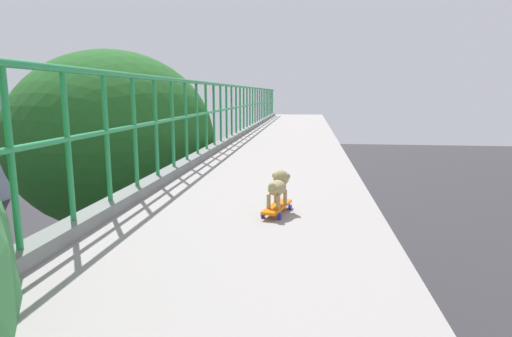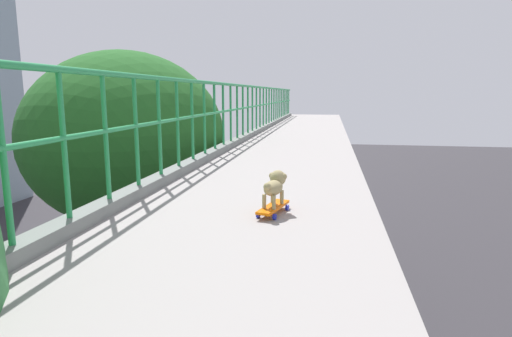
{
  "view_description": "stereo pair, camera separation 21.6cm",
  "coord_description": "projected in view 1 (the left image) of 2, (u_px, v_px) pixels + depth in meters",
  "views": [
    {
      "loc": [
        1.57,
        -3.01,
        7.28
      ],
      "look_at": [
        1.01,
        1.5,
        6.48
      ],
      "focal_mm": 29.82,
      "sensor_mm": 36.0,
      "label": 1
    },
    {
      "loc": [
        1.78,
        -2.98,
        7.28
      ],
      "look_at": [
        1.01,
        1.5,
        6.48
      ],
      "focal_mm": 29.82,
      "sensor_mm": 36.0,
      "label": 2
    }
  ],
  "objects": [
    {
      "name": "overpass_deck",
      "position": [
        228.0,
        273.0,
        3.25
      ],
      "size": [
        2.56,
        39.66,
        0.52
      ],
      "color": "gray",
      "rests_on": "bridge_pier"
    },
    {
      "name": "green_railing",
      "position": [
        72.0,
        199.0,
        3.3
      ],
      "size": [
        0.2,
        37.67,
        1.31
      ],
      "color": "slate",
      "rests_on": "overpass_deck"
    },
    {
      "name": "car_white_fifth",
      "position": [
        98.0,
        292.0,
        14.48
      ],
      "size": [
        1.94,
        3.82,
        1.35
      ],
      "color": "white",
      "rests_on": "ground"
    },
    {
      "name": "car_green_sixth",
      "position": [
        59.0,
        248.0,
        18.31
      ],
      "size": [
        2.0,
        3.95,
        1.47
      ],
      "color": "#1B6335",
      "rests_on": "ground"
    },
    {
      "name": "city_bus",
      "position": [
        165.0,
        163.0,
        32.6
      ],
      "size": [
        2.5,
        10.64,
        3.55
      ],
      "color": "beige",
      "rests_on": "ground"
    },
    {
      "name": "roadside_tree_mid",
      "position": [
        113.0,
        142.0,
        9.45
      ],
      "size": [
        4.47,
        4.47,
        8.22
      ],
      "color": "#51362D",
      "rests_on": "ground"
    },
    {
      "name": "toy_skateboard",
      "position": [
        277.0,
        207.0,
        3.92
      ],
      "size": [
        0.27,
        0.54,
        0.08
      ],
      "color": "#F66506",
      "rests_on": "overpass_deck"
    },
    {
      "name": "small_dog",
      "position": [
        279.0,
        185.0,
        3.92
      ],
      "size": [
        0.22,
        0.4,
        0.31
      ],
      "color": "#9C8C5E",
      "rests_on": "toy_skateboard"
    }
  ]
}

